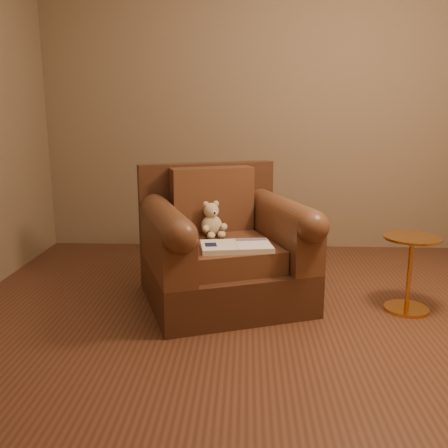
{
  "coord_description": "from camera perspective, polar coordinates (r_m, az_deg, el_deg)",
  "views": [
    {
      "loc": [
        -0.1,
        -2.73,
        1.3
      ],
      "look_at": [
        -0.25,
        0.48,
        0.56
      ],
      "focal_mm": 40.0,
      "sensor_mm": 36.0,
      "label": 1
    }
  ],
  "objects": [
    {
      "name": "guidebook",
      "position": [
        3.16,
        1.41,
        -2.59
      ],
      "size": [
        0.48,
        0.33,
        0.04
      ],
      "rotation": [
        0.0,
        0.0,
        0.16
      ],
      "color": "beige",
      "rests_on": "armchair"
    },
    {
      "name": "side_table",
      "position": [
        3.48,
        20.44,
        -5.08
      ],
      "size": [
        0.36,
        0.36,
        0.51
      ],
      "color": "gold",
      "rests_on": "floor"
    },
    {
      "name": "armchair",
      "position": [
        3.45,
        -0.18,
        -2.99
      ],
      "size": [
        1.29,
        1.26,
        0.92
      ],
      "rotation": [
        0.0,
        0.0,
        0.35
      ],
      "color": "#432616",
      "rests_on": "floor"
    },
    {
      "name": "room",
      "position": [
        2.77,
        4.97,
        21.51
      ],
      "size": [
        4.02,
        4.02,
        2.71
      ],
      "color": "#816C4F",
      "rests_on": "ground"
    },
    {
      "name": "floor",
      "position": [
        3.03,
        4.33,
        -12.53
      ],
      "size": [
        4.0,
        4.0,
        0.0
      ],
      "primitive_type": "plane",
      "color": "#59321E",
      "rests_on": "ground"
    },
    {
      "name": "teddy_bear",
      "position": [
        3.47,
        -1.34,
        0.14
      ],
      "size": [
        0.18,
        0.21,
        0.25
      ],
      "rotation": [
        0.0,
        0.0,
        0.44
      ],
      "color": "beige",
      "rests_on": "armchair"
    }
  ]
}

